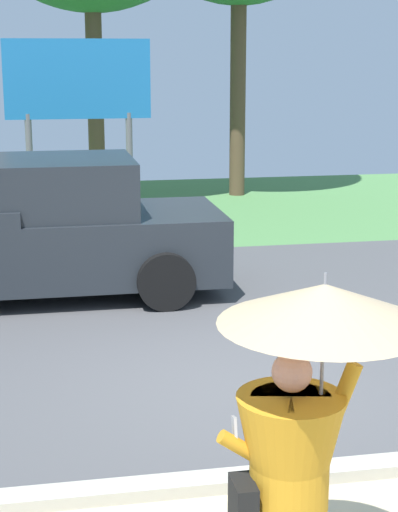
% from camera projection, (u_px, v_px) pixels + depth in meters
% --- Properties ---
extents(ground_plane, '(40.00, 22.00, 0.20)m').
position_uv_depth(ground_plane, '(200.00, 304.00, 11.32)').
color(ground_plane, '#4C4C4F').
extents(monk_pedestrian, '(1.15, 1.15, 2.13)m').
position_uv_depth(monk_pedestrian, '(298.00, 445.00, 4.59)').
color(monk_pedestrian, orange).
rests_on(monk_pedestrian, ground_plane).
extents(pickup_truck, '(5.20, 2.28, 1.88)m').
position_uv_depth(pickup_truck, '(33.00, 233.00, 11.39)').
color(pickup_truck, '#23282D').
rests_on(pickup_truck, ground_plane).
extents(roadside_billboard, '(2.60, 0.12, 3.50)m').
position_uv_depth(roadside_billboard, '(78.00, 93.00, 14.96)').
color(roadside_billboard, slate).
rests_on(roadside_billboard, ground_plane).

